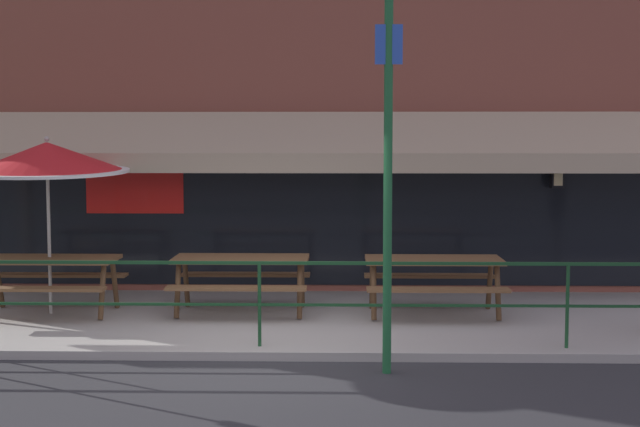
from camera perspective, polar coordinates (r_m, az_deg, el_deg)
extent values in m
plane|color=#2D2D30|center=(9.93, -4.04, -9.42)|extent=(120.00, 120.00, 0.00)
cube|color=#ADA89E|center=(11.86, -3.12, -6.83)|extent=(15.00, 4.00, 0.10)
cube|color=brown|center=(13.97, -2.46, 11.56)|extent=(15.00, 0.50, 8.17)
cube|color=black|center=(13.65, -2.49, 0.21)|extent=(12.00, 0.02, 2.30)
cube|color=red|center=(13.94, -11.77, 1.44)|extent=(1.50, 0.02, 0.70)
cube|color=tan|center=(13.07, -2.67, 5.05)|extent=(13.80, 0.92, 0.70)
cube|color=tan|center=(12.56, -2.83, 3.24)|extent=(13.80, 0.08, 0.28)
cube|color=black|center=(13.83, 14.80, 2.94)|extent=(0.04, 0.28, 0.04)
cube|color=black|center=(13.70, 14.92, 2.16)|extent=(0.18, 0.18, 0.28)
cube|color=beige|center=(13.70, 14.92, 2.16)|extent=(0.13, 0.19, 0.20)
cylinder|color=#194723|center=(10.10, -3.90, -5.84)|extent=(0.04, 0.04, 0.95)
cylinder|color=#194723|center=(10.37, 15.55, -5.73)|extent=(0.04, 0.04, 0.95)
cube|color=#194723|center=(10.02, -3.91, -3.17)|extent=(13.80, 0.04, 0.04)
cube|color=#194723|center=(10.10, -3.90, -5.84)|extent=(13.80, 0.03, 0.03)
cube|color=brown|center=(12.40, -16.99, -2.82)|extent=(1.80, 0.80, 0.05)
cube|color=brown|center=(11.90, -17.84, -4.61)|extent=(1.80, 0.26, 0.04)
cube|color=brown|center=(12.99, -16.15, -3.80)|extent=(1.80, 0.26, 0.04)
cylinder|color=brown|center=(11.93, -13.77, -4.85)|extent=(0.07, 0.30, 0.73)
cylinder|color=brown|center=(12.54, -13.01, -4.37)|extent=(0.07, 0.30, 0.73)
cube|color=brown|center=(11.96, -5.07, -2.91)|extent=(1.80, 0.80, 0.05)
cube|color=brown|center=(11.44, -5.39, -4.78)|extent=(1.80, 0.26, 0.04)
cube|color=brown|center=(12.58, -4.76, -3.91)|extent=(1.80, 0.26, 0.04)
cylinder|color=brown|center=(11.64, -1.30, -4.94)|extent=(0.07, 0.30, 0.73)
cylinder|color=brown|center=(12.27, -1.16, -4.44)|extent=(0.07, 0.30, 0.73)
cylinder|color=brown|center=(11.82, -9.10, -4.85)|extent=(0.07, 0.30, 0.73)
cylinder|color=brown|center=(12.44, -8.56, -4.36)|extent=(0.07, 0.30, 0.73)
cube|color=brown|center=(11.90, 7.27, -2.97)|extent=(1.80, 0.80, 0.05)
cube|color=brown|center=(11.37, 7.56, -4.86)|extent=(1.80, 0.26, 0.04)
cube|color=brown|center=(12.51, 6.99, -3.97)|extent=(1.80, 0.26, 0.04)
cylinder|color=brown|center=(11.75, 11.31, -4.94)|extent=(0.07, 0.30, 0.73)
cylinder|color=brown|center=(12.37, 10.80, -4.45)|extent=(0.07, 0.30, 0.73)
cylinder|color=brown|center=(11.58, 3.46, -5.00)|extent=(0.07, 0.30, 0.73)
cylinder|color=brown|center=(12.21, 3.36, -4.49)|extent=(0.07, 0.30, 0.73)
cylinder|color=#B7B2A8|center=(12.41, -16.96, -0.91)|extent=(0.04, 0.04, 2.30)
cone|color=red|center=(12.35, -17.07, 3.48)|extent=(2.10, 2.12, 0.49)
cylinder|color=white|center=(12.36, -17.05, 2.59)|extent=(2.14, 2.14, 0.14)
sphere|color=#B7B2A8|center=(12.35, -17.10, 4.59)|extent=(0.07, 0.07, 0.07)
cylinder|color=#1E6033|center=(9.15, 4.38, 4.26)|extent=(0.09, 0.09, 4.71)
cube|color=blue|center=(9.18, 4.43, 10.74)|extent=(0.28, 0.02, 0.40)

